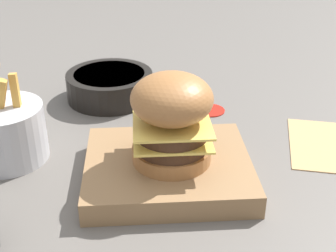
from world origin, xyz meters
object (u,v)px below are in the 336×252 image
object	(u,v)px
burger	(172,118)
side_bowl	(110,85)
serving_board	(168,169)
fries_basket	(5,132)

from	to	relation	value
burger	side_bowl	world-z (taller)	burger
serving_board	burger	xyz separation A→B (m)	(0.00, -0.00, 0.08)
burger	fries_basket	xyz separation A→B (m)	(-0.23, 0.07, -0.05)
fries_basket	side_bowl	bearing A→B (deg)	54.66
serving_board	fries_basket	bearing A→B (deg)	162.94
fries_basket	serving_board	bearing A→B (deg)	-17.06
burger	fries_basket	size ratio (longest dim) A/B	0.82
burger	fries_basket	distance (m)	0.25
serving_board	fries_basket	world-z (taller)	fries_basket
serving_board	side_bowl	distance (m)	0.28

